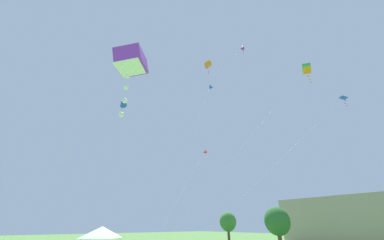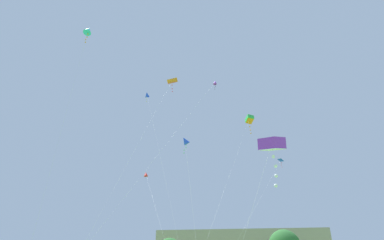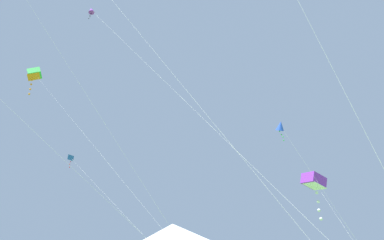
% 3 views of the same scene
% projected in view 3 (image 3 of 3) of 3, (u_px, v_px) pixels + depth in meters
% --- Properties ---
extents(kite_green_box_0, '(6.76, 21.88, 23.99)m').
position_uv_depth(kite_green_box_0, '(34.00, 74.00, 36.72)').
color(kite_green_box_0, silver).
rests_on(kite_green_box_0, ground).
extents(kite_blue_diamond_1, '(2.75, 5.99, 12.16)m').
position_uv_depth(kite_blue_diamond_1, '(281.00, 127.00, 21.94)').
color(kite_blue_diamond_1, silver).
rests_on(kite_blue_diamond_1, ground).
extents(kite_purple_box_3, '(4.76, 4.42, 11.01)m').
position_uv_depth(kite_purple_box_3, '(314.00, 182.00, 25.99)').
color(kite_purple_box_3, silver).
rests_on(kite_purple_box_3, ground).
extents(kite_purple_diamond_4, '(9.63, 18.54, 26.01)m').
position_uv_depth(kite_purple_diamond_4, '(92.00, 11.00, 32.41)').
color(kite_purple_diamond_4, silver).
rests_on(kite_purple_diamond_4, ground).
extents(kite_blue_delta_6, '(8.98, 17.47, 15.84)m').
position_uv_depth(kite_blue_delta_6, '(73.00, 160.00, 34.75)').
color(kite_blue_delta_6, silver).
rests_on(kite_blue_delta_6, ground).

